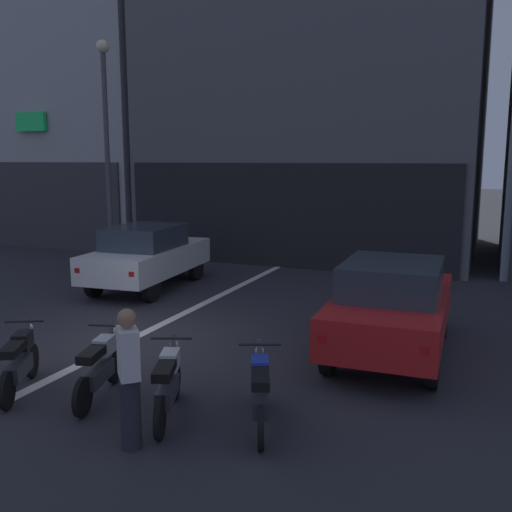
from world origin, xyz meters
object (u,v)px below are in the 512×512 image
motorcycle_black_row_leftmost (20,361)px  motorcycle_blue_row_right_mid (260,391)px  car_silver_down_street (367,223)px  street_lamp (106,135)px  person_by_motorcycles (129,378)px  car_white_crossing_near (147,255)px  car_red_parked_kerbside (392,304)px  motorcycle_silver_row_left_mid (100,367)px  motorcycle_white_row_centre (168,383)px

motorcycle_black_row_leftmost → motorcycle_blue_row_right_mid: size_ratio=0.96×
car_silver_down_street → street_lamp: 10.58m
person_by_motorcycles → car_white_crossing_near: bearing=122.1°
car_red_parked_kerbside → motorcycle_black_row_leftmost: (-4.65, -3.67, -0.43)m
motorcycle_black_row_leftmost → motorcycle_silver_row_left_mid: 1.23m
person_by_motorcycles → car_red_parked_kerbside: bearing=63.2°
car_white_crossing_near → motorcycle_white_row_centre: size_ratio=2.68×
motorcycle_white_row_centre → person_by_motorcycles: bearing=-88.0°
motorcycle_silver_row_left_mid → motorcycle_blue_row_right_mid: (2.39, 0.09, 0.00)m
car_white_crossing_near → motorcycle_blue_row_right_mid: bearing=-46.9°
car_red_parked_kerbside → motorcycle_silver_row_left_mid: 4.86m
car_white_crossing_near → motorcycle_black_row_leftmost: bearing=-72.3°
car_red_parked_kerbside → car_silver_down_street: (-2.96, 12.16, 0.00)m
car_red_parked_kerbside → person_by_motorcycles: person_by_motorcycles is taller
motorcycle_black_row_leftmost → person_by_motorcycles: bearing=-17.0°
car_white_crossing_near → motorcycle_blue_row_right_mid: 8.24m
motorcycle_white_row_centre → motorcycle_blue_row_right_mid: size_ratio=1.01×
motorcycle_black_row_leftmost → motorcycle_white_row_centre: 2.40m
street_lamp → motorcycle_white_row_centre: (6.38, -7.32, -3.53)m
car_red_parked_kerbside → car_silver_down_street: 12.51m
motorcycle_white_row_centre → car_red_parked_kerbside: bearing=57.4°
car_red_parked_kerbside → motorcycle_black_row_leftmost: size_ratio=2.77×
car_white_crossing_near → motorcycle_blue_row_right_mid: size_ratio=2.71×
motorcycle_black_row_leftmost → car_silver_down_street: bearing=83.9°
car_white_crossing_near → car_silver_down_street: (3.73, 9.46, 0.00)m
car_white_crossing_near → motorcycle_silver_row_left_mid: size_ratio=2.60×
street_lamp → car_silver_down_street: bearing=55.9°
person_by_motorcycles → car_silver_down_street: bearing=92.5°
motorcycle_white_row_centre → motorcycle_blue_row_right_mid: same height
street_lamp → motorcycle_silver_row_left_mid: street_lamp is taller
car_white_crossing_near → car_silver_down_street: 10.17m
motorcycle_black_row_leftmost → person_by_motorcycles: (2.43, -0.74, 0.40)m
car_silver_down_street → car_white_crossing_near: bearing=-111.5°
car_red_parked_kerbside → motorcycle_blue_row_right_mid: bearing=-107.8°
person_by_motorcycles → motorcycle_black_row_leftmost: bearing=163.0°
car_silver_down_street → street_lamp: street_lamp is taller
car_white_crossing_near → street_lamp: (-1.95, 1.09, 3.11)m
street_lamp → motorcycle_silver_row_left_mid: (5.18, -7.18, -3.53)m
person_by_motorcycles → motorcycle_blue_row_right_mid: bearing=43.3°
car_red_parked_kerbside → person_by_motorcycles: 4.94m
motorcycle_black_row_leftmost → motorcycle_white_row_centre: (2.39, 0.13, 0.00)m
motorcycle_silver_row_left_mid → motorcycle_blue_row_right_mid: size_ratio=1.04×
car_white_crossing_near → motorcycle_black_row_leftmost: (2.04, -6.36, -0.43)m
car_red_parked_kerbside → motorcycle_blue_row_right_mid: (-1.06, -3.31, -0.43)m
car_red_parked_kerbside → motorcycle_silver_row_left_mid: (-3.45, -3.40, -0.43)m
car_white_crossing_near → car_silver_down_street: bearing=68.5°
car_red_parked_kerbside → motorcycle_white_row_centre: car_red_parked_kerbside is taller
street_lamp → motorcycle_blue_row_right_mid: street_lamp is taller
car_silver_down_street → person_by_motorcycles: (0.73, -16.57, -0.03)m
person_by_motorcycles → street_lamp: bearing=128.0°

